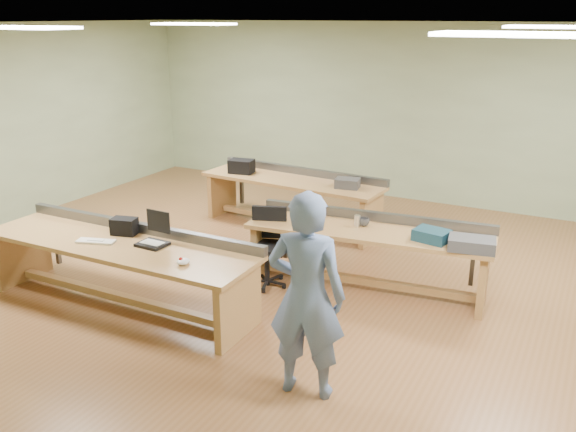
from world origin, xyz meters
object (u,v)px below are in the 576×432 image
object	(u,v)px
task_chair	(268,257)
parts_bin_teal	(432,235)
laptop_base	(152,244)
camera_bag	(124,226)
workbench_front	(121,258)
workbench_mid	(369,244)
parts_bin_grey	(472,244)
mug	(364,222)
workbench_back	(293,191)
person	(306,296)
drinks_can	(357,221)

from	to	relation	value
task_chair	parts_bin_teal	xyz separation A→B (m)	(1.85, 0.38, 0.47)
laptop_base	camera_bag	distance (m)	0.53
task_chair	parts_bin_teal	world-z (taller)	task_chair
laptop_base	parts_bin_teal	bearing A→B (deg)	31.94
workbench_front	laptop_base	xyz separation A→B (m)	(0.40, 0.08, 0.20)
camera_bag	task_chair	size ratio (longest dim) A/B	0.30
camera_bag	parts_bin_teal	bearing A→B (deg)	9.04
workbench_mid	parts_bin_teal	size ratio (longest dim) A/B	7.95
workbench_mid	camera_bag	size ratio (longest dim) A/B	10.44
workbench_front	parts_bin_grey	xyz separation A→B (m)	(3.44, 1.55, 0.25)
parts_bin_grey	parts_bin_teal	bearing A→B (deg)	171.15
workbench_front	laptop_base	distance (m)	0.45
workbench_mid	mug	xyz separation A→B (m)	(-0.09, 0.06, 0.24)
workbench_mid	parts_bin_grey	world-z (taller)	parts_bin_grey
workbench_front	camera_bag	size ratio (longest dim) A/B	11.85
workbench_mid	parts_bin_grey	distance (m)	1.22
workbench_mid	workbench_back	distance (m)	2.40
laptop_base	task_chair	xyz separation A→B (m)	(0.75, 1.17, -0.43)
mug	task_chair	bearing A→B (deg)	-153.90
workbench_mid	person	xyz separation A→B (m)	(0.28, -2.22, 0.35)
camera_bag	mug	bearing A→B (deg)	18.57
workbench_back	task_chair	size ratio (longest dim) A/B	3.11
workbench_front	task_chair	size ratio (longest dim) A/B	3.54
parts_bin_teal	mug	size ratio (longest dim) A/B	2.97
parts_bin_teal	mug	xyz separation A→B (m)	(-0.83, 0.12, -0.02)
workbench_back	drinks_can	bearing A→B (deg)	-39.61
camera_bag	drinks_can	xyz separation A→B (m)	(2.21, 1.48, -0.03)
workbench_front	workbench_mid	distance (m)	2.81
laptop_base	mug	bearing A→B (deg)	44.54
person	task_chair	distance (m)	2.33
workbench_front	person	distance (m)	2.61
workbench_back	workbench_front	bearing A→B (deg)	-94.01
workbench_front	person	bearing A→B (deg)	-12.49
workbench_back	laptop_base	xyz separation A→B (m)	(-0.04, -3.18, 0.21)
workbench_front	workbench_mid	world-z (taller)	same
mug	laptop_base	bearing A→B (deg)	-136.70
camera_bag	parts_bin_grey	distance (m)	3.80
workbench_front	mug	distance (m)	2.79
parts_bin_grey	drinks_can	xyz separation A→B (m)	(-1.34, 0.15, -0.00)
workbench_front	drinks_can	world-z (taller)	drinks_can
parts_bin_teal	person	bearing A→B (deg)	-102.12
task_chair	drinks_can	distance (m)	1.16
camera_bag	parts_bin_teal	distance (m)	3.41
mug	workbench_back	bearing A→B (deg)	138.69
drinks_can	laptop_base	bearing A→B (deg)	-136.33
workbench_front	parts_bin_grey	size ratio (longest dim) A/B	6.86
parts_bin_teal	laptop_base	bearing A→B (deg)	-149.31
workbench_front	person	xyz separation A→B (m)	(2.53, -0.53, 0.34)
workbench_back	parts_bin_teal	world-z (taller)	parts_bin_teal
parts_bin_teal	task_chair	bearing A→B (deg)	-168.47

